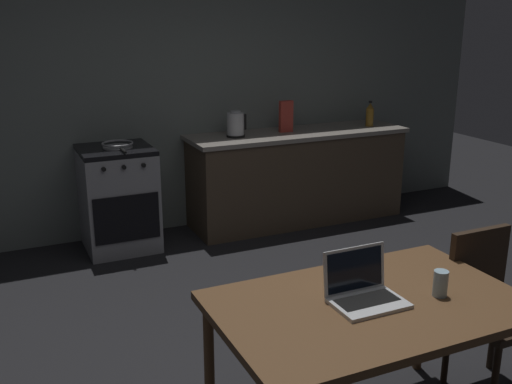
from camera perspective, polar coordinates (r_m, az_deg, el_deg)
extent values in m
plane|color=black|center=(3.60, 3.19, -16.33)|extent=(12.00, 12.00, 0.00)
cube|color=slate|center=(5.59, -6.50, 9.83)|extent=(6.40, 0.10, 2.62)
cube|color=#4C3D2D|center=(5.82, 3.96, 1.33)|extent=(2.10, 0.60, 0.86)
cube|color=gray|center=(5.71, 4.05, 5.67)|extent=(2.16, 0.64, 0.04)
cube|color=gray|center=(5.24, -13.12, -0.80)|extent=(0.60, 0.60, 0.86)
cube|color=black|center=(5.13, -13.44, 3.99)|extent=(0.60, 0.60, 0.04)
cube|color=black|center=(4.97, -12.33, -2.53)|extent=(0.54, 0.01, 0.39)
cylinder|color=black|center=(4.81, -14.48, 2.13)|extent=(0.04, 0.02, 0.04)
cylinder|color=black|center=(4.84, -12.63, 2.35)|extent=(0.04, 0.02, 0.04)
cylinder|color=black|center=(4.88, -10.79, 2.55)|extent=(0.04, 0.02, 0.04)
cube|color=brown|center=(2.74, 10.96, -10.72)|extent=(1.39, 0.87, 0.04)
cylinder|color=brown|center=(2.95, -4.53, -16.53)|extent=(0.05, 0.05, 0.69)
cylinder|color=brown|center=(3.52, 15.66, -11.26)|extent=(0.05, 0.05, 0.69)
cube|color=#2D2116|center=(3.40, 22.38, -11.27)|extent=(0.40, 0.40, 0.04)
cube|color=#2D2116|center=(3.42, 20.62, -6.69)|extent=(0.38, 0.04, 0.42)
cylinder|color=#2D2116|center=(3.30, 22.02, -16.67)|extent=(0.04, 0.04, 0.42)
cylinder|color=#2D2116|center=(3.50, 17.92, -14.21)|extent=(0.04, 0.04, 0.42)
cylinder|color=#2D2116|center=(3.72, 21.91, -12.72)|extent=(0.04, 0.04, 0.42)
cube|color=silver|center=(2.69, 10.91, -10.49)|extent=(0.32, 0.22, 0.02)
cube|color=black|center=(2.70, 10.73, -10.18)|extent=(0.28, 0.12, 0.00)
cube|color=silver|center=(2.74, 9.55, -7.35)|extent=(0.32, 0.03, 0.21)
cube|color=black|center=(2.73, 9.60, -7.40)|extent=(0.29, 0.02, 0.18)
cylinder|color=black|center=(5.43, -1.98, 5.45)|extent=(0.17, 0.17, 0.02)
cylinder|color=#B2B5BA|center=(5.41, -1.99, 6.61)|extent=(0.16, 0.16, 0.20)
cylinder|color=#B2B5BA|center=(5.40, -2.00, 7.75)|extent=(0.09, 0.09, 0.02)
cube|color=black|center=(5.45, -1.08, 6.79)|extent=(0.02, 0.02, 0.14)
cylinder|color=#8C601E|center=(6.07, 10.91, 7.08)|extent=(0.08, 0.08, 0.17)
cone|color=#8C601E|center=(6.05, 10.97, 8.16)|extent=(0.08, 0.08, 0.06)
cylinder|color=black|center=(6.05, 10.99, 8.54)|extent=(0.04, 0.04, 0.02)
cylinder|color=gray|center=(5.10, -13.21, 4.25)|extent=(0.25, 0.25, 0.01)
torus|color=gray|center=(5.10, -13.23, 4.59)|extent=(0.26, 0.26, 0.02)
cylinder|color=black|center=(4.90, -12.70, 3.94)|extent=(0.02, 0.18, 0.02)
cylinder|color=#99B7C6|center=(2.83, 17.37, -8.42)|extent=(0.07, 0.07, 0.12)
cube|color=#B2382D|center=(5.65, 2.91, 7.29)|extent=(0.13, 0.05, 0.30)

